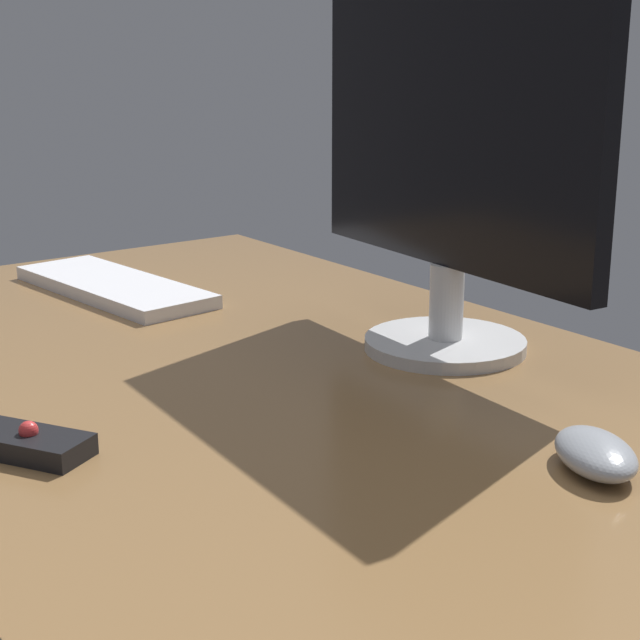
{
  "coord_description": "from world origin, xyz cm",
  "views": [
    {
      "loc": [
        95.12,
        -59.14,
        39.47
      ],
      "look_at": [
        5.56,
        6.43,
        8.0
      ],
      "focal_mm": 56.92,
      "sensor_mm": 36.0,
      "label": 1
    }
  ],
  "objects_px": {
    "keyboard": "(114,287)",
    "media_remote": "(5,439)",
    "monitor": "(452,144)",
    "computer_mouse": "(595,453)"
  },
  "relations": [
    {
      "from": "media_remote",
      "to": "computer_mouse",
      "type": "bearing_deg",
      "value": 18.59
    },
    {
      "from": "keyboard",
      "to": "computer_mouse",
      "type": "xyz_separation_m",
      "value": [
        0.84,
        0.07,
        0.01
      ]
    },
    {
      "from": "monitor",
      "to": "computer_mouse",
      "type": "height_order",
      "value": "monitor"
    },
    {
      "from": "media_remote",
      "to": "keyboard",
      "type": "bearing_deg",
      "value": 114.97
    },
    {
      "from": "computer_mouse",
      "to": "keyboard",
      "type": "bearing_deg",
      "value": -145.75
    },
    {
      "from": "monitor",
      "to": "computer_mouse",
      "type": "distance_m",
      "value": 0.44
    },
    {
      "from": "keyboard",
      "to": "media_remote",
      "type": "relative_size",
      "value": 2.08
    },
    {
      "from": "keyboard",
      "to": "media_remote",
      "type": "height_order",
      "value": "media_remote"
    },
    {
      "from": "monitor",
      "to": "media_remote",
      "type": "bearing_deg",
      "value": -87.11
    },
    {
      "from": "keyboard",
      "to": "computer_mouse",
      "type": "distance_m",
      "value": 0.85
    }
  ]
}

